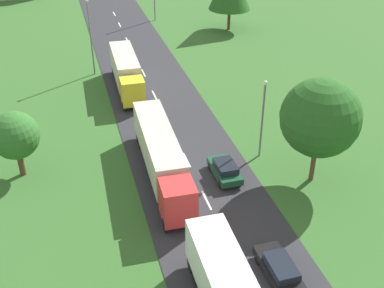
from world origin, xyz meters
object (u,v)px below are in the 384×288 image
object	(u,v)px
car_third	(225,169)
lamppost_third	(90,34)
truck_third	(126,71)
tree_birch	(15,136)
truck_second	(161,155)
tree_pine	(320,118)
car_second	(280,270)
lamppost_second	(263,115)

from	to	relation	value
car_third	lamppost_third	xyz separation A→B (m)	(-8.23, 25.34, 4.26)
truck_third	tree_birch	distance (m)	18.72
truck_second	car_third	distance (m)	5.45
tree_pine	car_third	bearing A→B (deg)	162.15
truck_third	tree_pine	world-z (taller)	tree_pine
car_second	tree_pine	distance (m)	12.83
lamppost_third	truck_second	bearing A→B (deg)	-82.30
truck_second	truck_third	bearing A→B (deg)	89.97
tree_pine	truck_third	bearing A→B (deg)	118.21
truck_third	tree_birch	xyz separation A→B (m)	(-11.34, -14.81, 1.61)
car_second	lamppost_second	xyz separation A→B (m)	(4.48, 13.97, 3.31)
car_second	tree_birch	xyz separation A→B (m)	(-16.02, 16.70, 2.98)
lamppost_third	tree_pine	world-z (taller)	lamppost_third
truck_second	tree_birch	distance (m)	11.97
truck_third	tree_birch	bearing A→B (deg)	-127.44
truck_third	car_third	bearing A→B (deg)	-75.89
lamppost_second	tree_birch	distance (m)	20.68
truck_third	car_third	size ratio (longest dim) A/B	2.88
truck_second	lamppost_second	size ratio (longest dim) A/B	1.98
car_third	tree_birch	xyz separation A→B (m)	(-16.35, 5.13, 2.98)
car_second	car_third	distance (m)	11.57
truck_third	lamppost_third	world-z (taller)	lamppost_third
lamppost_third	tree_birch	distance (m)	21.82
tree_birch	lamppost_second	bearing A→B (deg)	-7.57
truck_second	lamppost_third	size ratio (longest dim) A/B	1.58
lamppost_third	tree_birch	bearing A→B (deg)	-111.90
truck_third	car_third	distance (m)	20.61
truck_second	truck_third	xyz separation A→B (m)	(0.01, 18.31, 0.02)
car_third	tree_pine	bearing A→B (deg)	-17.85
truck_third	tree_birch	world-z (taller)	tree_birch
lamppost_second	tree_birch	world-z (taller)	lamppost_second
truck_second	lamppost_third	world-z (taller)	lamppost_third
car_second	tree_birch	distance (m)	23.33
car_third	lamppost_second	world-z (taller)	lamppost_second
lamppost_third	tree_birch	world-z (taller)	lamppost_third
tree_birch	tree_pine	world-z (taller)	tree_pine
car_second	lamppost_third	size ratio (longest dim) A/B	0.49
lamppost_second	lamppost_third	distance (m)	26.08
tree_birch	lamppost_third	bearing A→B (deg)	68.10
lamppost_second	car_third	bearing A→B (deg)	-149.85
truck_second	truck_third	world-z (taller)	truck_third
truck_second	lamppost_second	xyz separation A→B (m)	(9.17, 0.78, 1.97)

